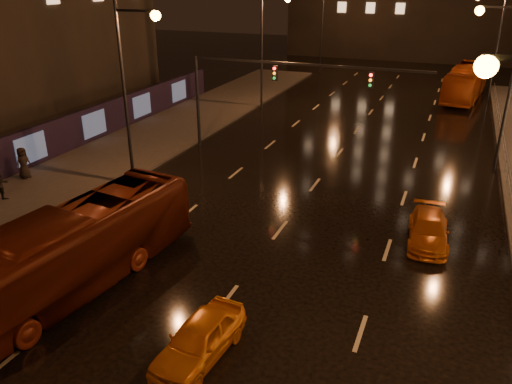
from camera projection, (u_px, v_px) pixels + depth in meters
ground at (332, 163)px, 32.14m from camera, size 140.00×140.00×0.00m
sidewalk_left at (111, 159)px, 32.50m from camera, size 7.00×70.00×0.15m
hoarding_left at (29, 149)px, 30.76m from camera, size 0.30×46.00×2.50m
traffic_signal at (259, 83)px, 31.99m from camera, size 15.31×0.32×6.20m
railing_right at (511, 184)px, 26.57m from camera, size 0.05×56.00×1.00m
bus_red at (69, 253)px, 18.55m from camera, size 4.07×11.79×3.22m
bus_curb at (466, 82)px, 48.33m from camera, size 4.08×11.60×3.16m
taxi_near at (199, 339)px, 15.55m from camera, size 1.91×4.03×1.33m
taxi_far at (428, 230)px, 22.34m from camera, size 2.03×4.30×1.21m
pedestrian_b at (1, 185)px, 26.02m from camera, size 0.74×0.91×1.78m
pedestrian_c at (23, 163)px, 29.00m from camera, size 0.66×0.95×1.85m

